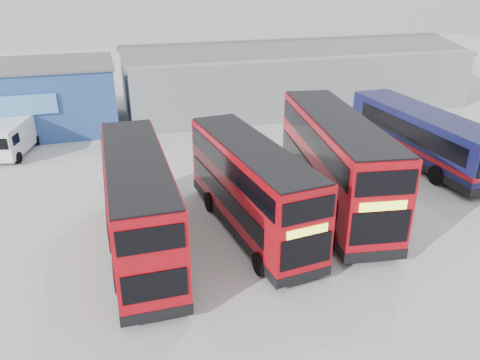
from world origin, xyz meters
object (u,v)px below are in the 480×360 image
(maintenance_shed, at_px, (290,75))
(double_decker_left, at_px, (139,205))
(office_block, at_px, (34,97))
(panel_van, at_px, (11,136))
(double_decker_centre, at_px, (251,189))
(single_decker_blue, at_px, (421,137))
(double_decker_right, at_px, (335,164))

(maintenance_shed, height_order, double_decker_left, maintenance_shed)
(office_block, bearing_deg, maintenance_shed, 5.21)
(maintenance_shed, distance_m, panel_van, 24.32)
(office_block, bearing_deg, panel_van, -102.28)
(office_block, height_order, maintenance_shed, maintenance_shed)
(double_decker_centre, xyz_separation_m, single_decker_blue, (13.23, 5.38, -0.49))
(maintenance_shed, distance_m, single_decker_blue, 16.53)
(maintenance_shed, relative_size, panel_van, 5.48)
(double_decker_centre, height_order, double_decker_right, double_decker_right)
(double_decker_centre, bearing_deg, double_decker_right, 5.84)
(double_decker_left, bearing_deg, double_decker_centre, -175.49)
(maintenance_shed, bearing_deg, panel_van, -162.45)
(double_decker_centre, xyz_separation_m, double_decker_right, (4.83, 1.06, 0.29))
(office_block, xyz_separation_m, panel_van, (-1.16, -5.32, -1.30))
(single_decker_blue, bearing_deg, double_decker_centre, 20.45)
(double_decker_right, distance_m, panel_van, 21.83)
(double_decker_right, bearing_deg, panel_van, 150.70)
(double_decker_left, xyz_separation_m, double_decker_right, (10.02, 1.46, 0.21))
(office_block, bearing_deg, double_decker_right, -49.15)
(double_decker_right, relative_size, single_decker_blue, 0.95)
(maintenance_shed, bearing_deg, double_decker_left, -125.76)
(double_decker_centre, distance_m, double_decker_right, 4.96)
(office_block, height_order, double_decker_right, office_block)
(panel_van, bearing_deg, double_decker_centre, -34.29)
(double_decker_left, distance_m, panel_van, 16.48)
(double_decker_left, bearing_deg, maintenance_shed, -125.66)
(double_decker_left, bearing_deg, panel_van, -63.78)
(double_decker_centre, height_order, panel_van, double_decker_centre)
(panel_van, bearing_deg, double_decker_right, -22.78)
(double_decker_centre, bearing_deg, maintenance_shed, 57.11)
(panel_van, bearing_deg, maintenance_shed, 32.40)
(maintenance_shed, height_order, panel_van, maintenance_shed)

